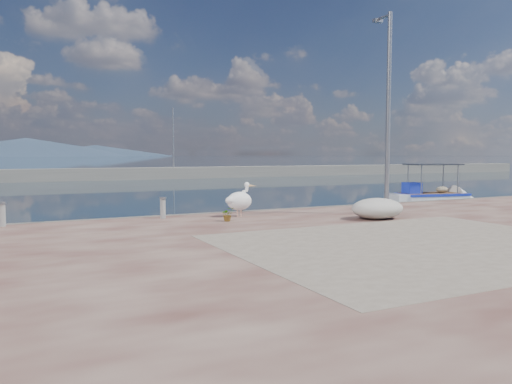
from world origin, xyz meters
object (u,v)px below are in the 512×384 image
at_px(boat_right, 431,199).
at_px(bollard_near, 163,207).
at_px(lamp_post, 388,120).
at_px(pelican, 240,200).

relative_size(boat_right, bollard_near, 7.51).
bearing_deg(lamp_post, pelican, 162.00).
bearing_deg(pelican, lamp_post, -27.84).
height_order(boat_right, pelican, boat_right).
relative_size(boat_right, lamp_post, 0.76).
distance_m(boat_right, bollard_near, 16.59).
height_order(boat_right, bollard_near, boat_right).
relative_size(lamp_post, bollard_near, 9.92).
bearing_deg(boat_right, pelican, -149.80).
bearing_deg(bollard_near, lamp_post, -16.82).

